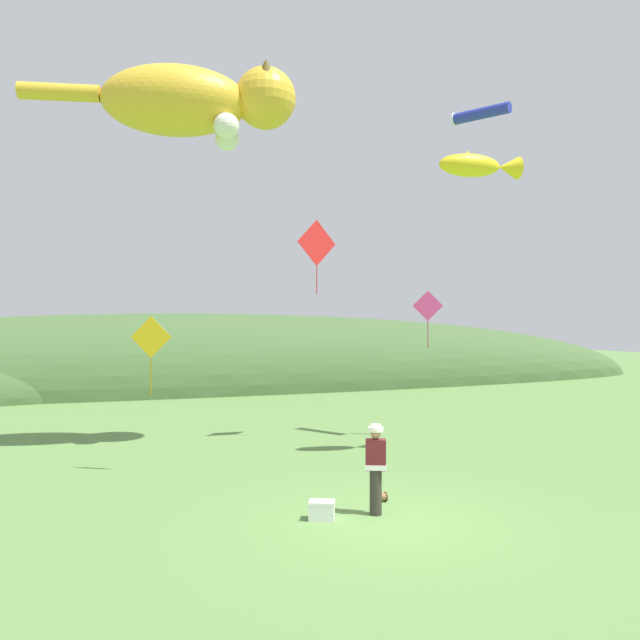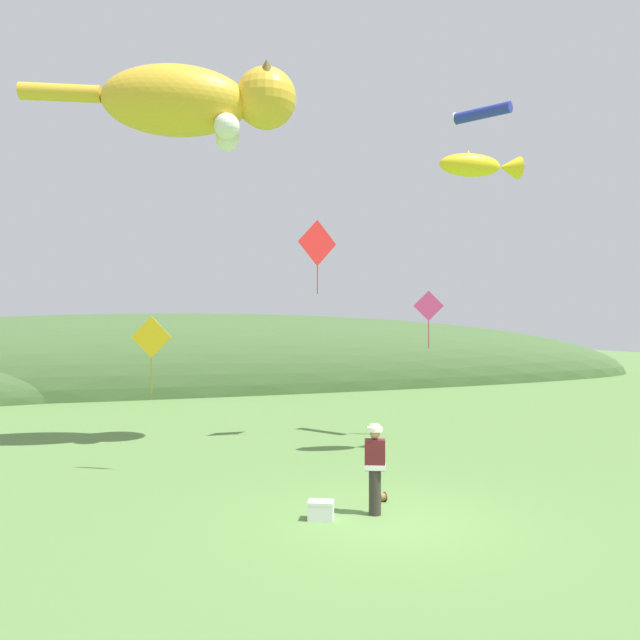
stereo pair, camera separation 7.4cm
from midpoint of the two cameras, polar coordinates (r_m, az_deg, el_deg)
name	(u,v)px [view 2 (the right image)]	position (r m, az deg, el deg)	size (l,w,h in m)	color
ground_plane	(389,522)	(12.47, 6.51, -17.86)	(120.00, 120.00, 0.00)	#5B8442
distant_hill_ridge	(170,388)	(37.27, -13.47, -6.07)	(63.87, 11.72, 8.68)	#426033
festival_attendant	(375,466)	(12.63, 5.22, -13.16)	(0.49, 0.41, 1.77)	#332D28
kite_spool	(382,497)	(13.71, 5.89, -15.79)	(0.14, 0.20, 0.20)	olive
picnic_cooler	(321,510)	(12.47, 0.26, -17.00)	(0.58, 0.50, 0.36)	white
kite_giant_cat	(196,102)	(20.10, -11.20, 18.94)	(7.94, 3.11, 2.44)	gold
kite_fish_windsock	(479,165)	(18.48, 14.43, 13.52)	(2.45, 0.94, 0.74)	yellow
kite_tube_streamer	(481,113)	(21.61, 14.60, 17.81)	(1.35, 1.83, 0.44)	#2633A5
kite_diamond_red	(317,243)	(20.29, -0.14, 7.02)	(1.45, 0.42, 2.40)	red
kite_diamond_pink	(429,307)	(20.76, 10.00, 1.22)	(0.92, 0.41, 1.90)	#E53F8C
kite_diamond_gold	(151,338)	(16.18, -15.05, -1.59)	(0.95, 0.48, 1.95)	yellow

